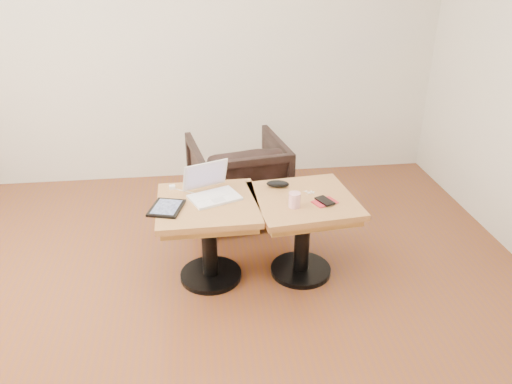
{
  "coord_description": "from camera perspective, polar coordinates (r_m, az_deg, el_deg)",
  "views": [
    {
      "loc": [
        0.07,
        -2.16,
        1.97
      ],
      "look_at": [
        0.41,
        0.57,
        0.61
      ],
      "focal_mm": 35.0,
      "sensor_mm": 36.0,
      "label": 1
    }
  ],
  "objects": [
    {
      "name": "armchair",
      "position": [
        3.93,
        -2.12,
        1.57
      ],
      "size": [
        0.8,
        0.82,
        0.65
      ],
      "primitive_type": "imported",
      "rotation": [
        0.0,
        0.0,
        3.3
      ],
      "color": "black",
      "rests_on": "ground"
    },
    {
      "name": "room_shell",
      "position": [
        2.25,
        -8.72,
        10.02
      ],
      "size": [
        4.52,
        4.52,
        2.71
      ],
      "color": "brown",
      "rests_on": "ground"
    },
    {
      "name": "earbuds_tangle",
      "position": [
        3.18,
        6.18,
        -0.01
      ],
      "size": [
        0.06,
        0.04,
        0.01
      ],
      "color": "white",
      "rests_on": "side_table_right"
    },
    {
      "name": "phone_on_sleeve",
      "position": [
        3.07,
        7.87,
        -1.08
      ],
      "size": [
        0.17,
        0.15,
        0.02
      ],
      "rotation": [
        0.0,
        0.0,
        0.41
      ],
      "color": "#A3292A",
      "rests_on": "side_table_right"
    },
    {
      "name": "glasses_case",
      "position": [
        3.24,
        2.51,
        0.94
      ],
      "size": [
        0.16,
        0.09,
        0.05
      ],
      "primitive_type": "ellipsoid",
      "rotation": [
        0.0,
        0.0,
        -0.21
      ],
      "color": "black",
      "rests_on": "side_table_right"
    },
    {
      "name": "laptop",
      "position": [
        3.12,
        -5.11,
        0.24
      ],
      "size": [
        0.37,
        0.36,
        0.2
      ],
      "rotation": [
        0.0,
        0.0,
        0.38
      ],
      "color": "white",
      "rests_on": "side_table_left"
    },
    {
      "name": "tablet",
      "position": [
        3.02,
        -10.19,
        -1.8
      ],
      "size": [
        0.23,
        0.27,
        0.02
      ],
      "rotation": [
        0.0,
        0.0,
        -0.28
      ],
      "color": "black",
      "rests_on": "side_table_left"
    },
    {
      "name": "striped_cup",
      "position": [
        2.99,
        4.42,
        -0.92
      ],
      "size": [
        0.08,
        0.08,
        0.09
      ],
      "primitive_type": "cylinder",
      "rotation": [
        0.0,
        0.0,
        -0.06
      ],
      "color": "#D7596A",
      "rests_on": "side_table_right"
    },
    {
      "name": "side_table_left",
      "position": [
        3.14,
        -5.46,
        -3.41
      ],
      "size": [
        0.62,
        0.62,
        0.56
      ],
      "rotation": [
        0.0,
        0.0,
        0.01
      ],
      "color": "black",
      "rests_on": "ground"
    },
    {
      "name": "side_table_right",
      "position": [
        3.19,
        5.41,
        -2.89
      ],
      "size": [
        0.68,
        0.68,
        0.56
      ],
      "rotation": [
        0.0,
        0.0,
        0.11
      ],
      "color": "black",
      "rests_on": "ground"
    },
    {
      "name": "charging_adapter",
      "position": [
        3.26,
        -9.55,
        0.56
      ],
      "size": [
        0.04,
        0.04,
        0.02
      ],
      "primitive_type": "cube",
      "rotation": [
        0.0,
        0.0,
        0.18
      ],
      "color": "white",
      "rests_on": "side_table_left"
    }
  ]
}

